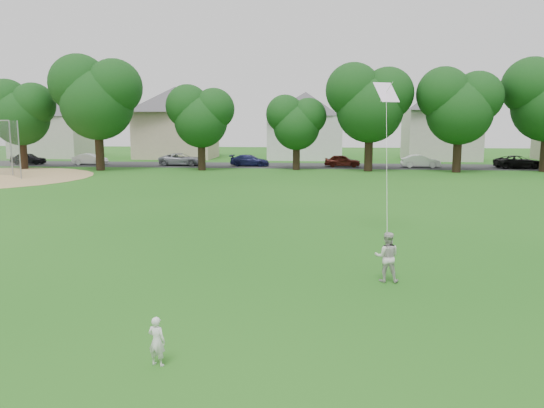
# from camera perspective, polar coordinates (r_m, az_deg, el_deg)

# --- Properties ---
(ground) EXTENTS (160.00, 160.00, 0.00)m
(ground) POSITION_cam_1_polar(r_m,az_deg,el_deg) (13.84, -3.78, -10.71)
(ground) COLOR #175112
(ground) RESTS_ON ground
(street) EXTENTS (90.00, 7.00, 0.01)m
(street) POSITION_cam_1_polar(r_m,az_deg,el_deg) (55.10, 3.23, 4.14)
(street) COLOR #2D2D30
(street) RESTS_ON ground
(toddler) EXTENTS (0.40, 0.32, 0.98)m
(toddler) POSITION_cam_1_polar(r_m,az_deg,el_deg) (10.68, -12.29, -14.23)
(toddler) COLOR silver
(toddler) RESTS_ON ground
(older_boy) EXTENTS (0.75, 0.61, 1.48)m
(older_boy) POSITION_cam_1_polar(r_m,az_deg,el_deg) (15.82, 12.25, -5.58)
(older_boy) COLOR beige
(older_boy) RESTS_ON ground
(kite) EXTENTS (1.24, 3.73, 7.92)m
(kite) POSITION_cam_1_polar(r_m,az_deg,el_deg) (18.55, 12.24, 4.92)
(kite) COLOR white
(kite) RESTS_ON ground
(tree_row) EXTENTS (81.85, 9.10, 10.97)m
(tree_row) POSITION_cam_1_polar(r_m,az_deg,el_deg) (49.15, 7.72, 10.94)
(tree_row) COLOR black
(tree_row) RESTS_ON ground
(parked_cars) EXTENTS (54.51, 2.44, 1.27)m
(parked_cars) POSITION_cam_1_polar(r_m,az_deg,el_deg) (54.22, 0.37, 4.73)
(parked_cars) COLOR black
(parked_cars) RESTS_ON ground
(house_row) EXTENTS (76.39, 13.52, 10.59)m
(house_row) POSITION_cam_1_polar(r_m,az_deg,el_deg) (64.92, 2.97, 9.29)
(house_row) COLOR beige
(house_row) RESTS_ON ground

